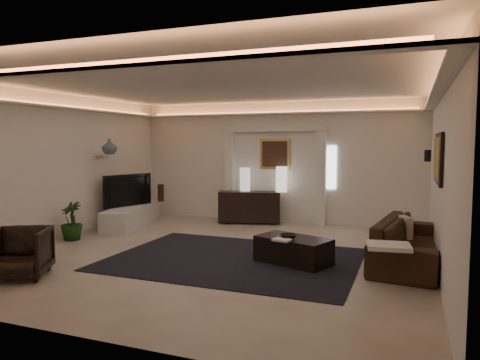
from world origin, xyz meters
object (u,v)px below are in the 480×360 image
(sofa, at_px, (412,242))
(armchair, at_px, (19,253))
(console, at_px, (249,207))
(coffee_table, at_px, (293,251))

(sofa, distance_m, armchair, 5.92)
(console, bearing_deg, coffee_table, -75.03)
(sofa, xyz_separation_m, coffee_table, (-1.77, -0.62, -0.15))
(console, height_order, sofa, console)
(armchair, bearing_deg, console, 44.94)
(coffee_table, bearing_deg, armchair, -128.28)
(sofa, relative_size, coffee_table, 2.12)
(sofa, bearing_deg, console, 63.38)
(console, relative_size, armchair, 1.86)
(console, height_order, coffee_table, console)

